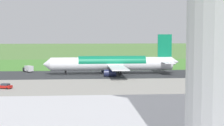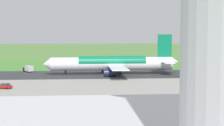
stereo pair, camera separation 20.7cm
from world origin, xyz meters
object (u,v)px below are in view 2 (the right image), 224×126
at_px(traffic_cone_orange, 72,65).
at_px(airliner_main, 113,63).
at_px(service_car_followme, 5,86).
at_px(no_stopping_sign, 86,62).
at_px(service_truck_baggage, 28,69).

bearing_deg(traffic_cone_orange, airliner_main, 115.08).
relative_size(service_car_followme, no_stopping_sign, 1.62).
distance_m(service_truck_baggage, service_car_followme, 45.44).
distance_m(service_car_followme, no_stopping_sign, 80.39).
height_order(airliner_main, service_truck_baggage, airliner_main).
bearing_deg(airliner_main, service_truck_baggage, -17.46).
height_order(service_truck_baggage, traffic_cone_orange, service_truck_baggage).
xyz_separation_m(airliner_main, service_car_followme, (34.70, 34.54, -3.51)).
distance_m(service_car_followme, traffic_cone_orange, 74.01).
bearing_deg(service_car_followme, no_stopping_sign, -107.59).
bearing_deg(service_truck_baggage, airliner_main, 162.54).
relative_size(no_stopping_sign, traffic_cone_orange, 5.14).
relative_size(airliner_main, service_truck_baggage, 8.91).
distance_m(no_stopping_sign, traffic_cone_orange, 8.61).
bearing_deg(traffic_cone_orange, service_truck_baggage, 57.17).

